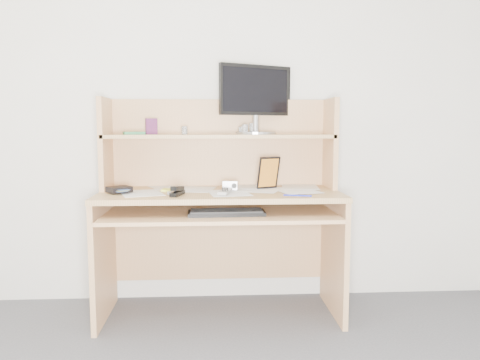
{
  "coord_description": "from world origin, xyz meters",
  "views": [
    {
      "loc": [
        -0.04,
        -1.24,
        1.12
      ],
      "look_at": [
        0.11,
        1.43,
        0.82
      ],
      "focal_mm": 35.0,
      "sensor_mm": 36.0,
      "label": 1
    }
  ],
  "objects": [
    {
      "name": "blue_pen",
      "position": [
        0.41,
        1.22,
        0.76
      ],
      "size": [
        0.15,
        0.05,
        0.01
      ],
      "primitive_type": "cylinder",
      "rotation": [
        1.57,
        0.0,
        1.29
      ],
      "color": "#1722AF",
      "rests_on": "paper_clutter"
    },
    {
      "name": "tv_remote",
      "position": [
        0.03,
        1.36,
        0.76
      ],
      "size": [
        0.09,
        0.19,
        0.02
      ],
      "primitive_type": "cube",
      "rotation": [
        0.0,
        0.0,
        -0.22
      ],
      "color": "#999894",
      "rests_on": "paper_clutter"
    },
    {
      "name": "wallet",
      "position": [
        -0.58,
        1.45,
        0.77
      ],
      "size": [
        0.16,
        0.15,
        0.03
      ],
      "primitive_type": "cube",
      "rotation": [
        0.0,
        0.0,
        0.63
      ],
      "color": "black",
      "rests_on": "paper_clutter"
    },
    {
      "name": "desk",
      "position": [
        0.0,
        1.56,
        0.69
      ],
      "size": [
        1.4,
        0.7,
        1.3
      ],
      "color": "tan",
      "rests_on": "floor"
    },
    {
      "name": "chip_stack_a",
      "position": [
        -0.21,
        1.63,
        1.11
      ],
      "size": [
        0.05,
        0.05,
        0.05
      ],
      "primitive_type": "cylinder",
      "rotation": [
        0.0,
        0.0,
        -0.33
      ],
      "color": "black",
      "rests_on": "desk"
    },
    {
      "name": "paper_clutter",
      "position": [
        0.0,
        1.48,
        0.75
      ],
      "size": [
        1.32,
        0.54,
        0.01
      ],
      "primitive_type": "cube",
      "color": "white",
      "rests_on": "desk"
    },
    {
      "name": "stapler",
      "position": [
        -0.24,
        1.33,
        0.78
      ],
      "size": [
        0.08,
        0.15,
        0.05
      ],
      "primitive_type": "cube",
      "rotation": [
        0.0,
        0.0,
        -0.26
      ],
      "color": "black",
      "rests_on": "paper_clutter"
    },
    {
      "name": "back_wall",
      "position": [
        0.0,
        1.8,
        1.25
      ],
      "size": [
        3.6,
        0.04,
        2.5
      ],
      "primitive_type": "cube",
      "color": "silver",
      "rests_on": "floor"
    },
    {
      "name": "chip_stack_b",
      "position": [
        0.15,
        1.59,
        1.11
      ],
      "size": [
        0.04,
        0.04,
        0.06
      ],
      "primitive_type": "cylinder",
      "rotation": [
        0.0,
        0.0,
        -0.03
      ],
      "color": "white",
      "rests_on": "desk"
    },
    {
      "name": "chip_stack_c",
      "position": [
        0.14,
        1.65,
        1.1
      ],
      "size": [
        0.04,
        0.04,
        0.05
      ],
      "primitive_type": "cylinder",
      "rotation": [
        0.0,
        0.0,
        0.04
      ],
      "color": "black",
      "rests_on": "desk"
    },
    {
      "name": "game_case",
      "position": [
        0.29,
        1.55,
        0.85
      ],
      "size": [
        0.13,
        0.08,
        0.19
      ],
      "primitive_type": "cube",
      "rotation": [
        0.0,
        0.0,
        0.47
      ],
      "color": "black",
      "rests_on": "paper_clutter"
    },
    {
      "name": "shelf_book",
      "position": [
        -0.52,
        1.63,
        1.09
      ],
      "size": [
        0.16,
        0.19,
        0.02
      ],
      "primitive_type": "cube",
      "rotation": [
        0.0,
        0.0,
        0.25
      ],
      "color": "#2E7342",
      "rests_on": "desk"
    },
    {
      "name": "sticky_note_pad",
      "position": [
        -0.3,
        1.53,
        0.76
      ],
      "size": [
        0.09,
        0.09,
        0.01
      ],
      "primitive_type": "cube",
      "rotation": [
        0.0,
        0.0,
        -0.13
      ],
      "color": "yellow",
      "rests_on": "desk"
    },
    {
      "name": "chip_stack_d",
      "position": [
        0.21,
        1.67,
        1.12
      ],
      "size": [
        0.05,
        0.05,
        0.07
      ],
      "primitive_type": "cylinder",
      "rotation": [
        0.0,
        0.0,
        -0.39
      ],
      "color": "white",
      "rests_on": "desk"
    },
    {
      "name": "card_box",
      "position": [
        -0.41,
        1.65,
        1.13
      ],
      "size": [
        0.07,
        0.05,
        0.1
      ],
      "primitive_type": "cube",
      "rotation": [
        0.0,
        0.0,
        0.44
      ],
      "color": "maroon",
      "rests_on": "desk"
    },
    {
      "name": "flip_phone",
      "position": [
        -0.26,
        1.32,
        0.77
      ],
      "size": [
        0.07,
        0.09,
        0.02
      ],
      "primitive_type": "cube",
      "rotation": [
        0.0,
        0.0,
        0.45
      ],
      "color": "silver",
      "rests_on": "paper_clutter"
    },
    {
      "name": "digital_camera",
      "position": [
        0.06,
        1.5,
        0.78
      ],
      "size": [
        0.09,
        0.04,
        0.05
      ],
      "primitive_type": "cube",
      "rotation": [
        0.0,
        0.0,
        -0.07
      ],
      "color": "#BDBDC0",
      "rests_on": "paper_clutter"
    },
    {
      "name": "monitor",
      "position": [
        0.23,
        1.67,
        1.31
      ],
      "size": [
        0.46,
        0.27,
        0.42
      ],
      "rotation": [
        0.0,
        0.0,
        0.43
      ],
      "color": "#9B9CA0",
      "rests_on": "desk"
    },
    {
      "name": "keyboard",
      "position": [
        0.03,
        1.27,
        0.66
      ],
      "size": [
        0.42,
        0.16,
        0.03
      ],
      "rotation": [
        0.0,
        0.0,
        0.03
      ],
      "color": "black",
      "rests_on": "desk"
    }
  ]
}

